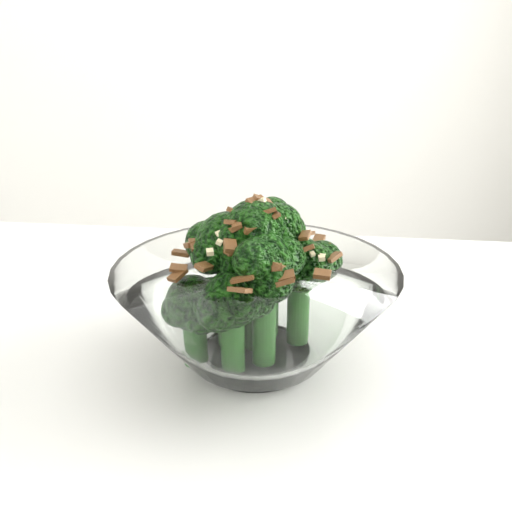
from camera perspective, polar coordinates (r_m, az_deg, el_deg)
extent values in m
cube|color=white|center=(0.51, -3.43, -14.89)|extent=(1.40, 1.17, 0.04)
cylinder|color=white|center=(0.53, 0.00, -9.98)|extent=(0.10, 0.10, 0.01)
cylinder|color=#1E5316|center=(0.50, 0.00, -4.46)|extent=(0.02, 0.02, 0.10)
sphere|color=#184B0E|center=(0.48, 0.00, 2.28)|extent=(0.06, 0.06, 0.06)
cylinder|color=#1E5316|center=(0.51, -2.77, -4.74)|extent=(0.02, 0.02, 0.08)
sphere|color=#184B0E|center=(0.49, -2.89, 1.19)|extent=(0.06, 0.06, 0.06)
cylinder|color=#1E5316|center=(0.52, 4.26, -5.49)|extent=(0.02, 0.02, 0.07)
sphere|color=#184B0E|center=(0.50, 4.40, -0.90)|extent=(0.05, 0.05, 0.05)
cylinder|color=#1E5316|center=(0.53, 1.21, -3.59)|extent=(0.02, 0.02, 0.09)
sphere|color=#184B0E|center=(0.51, 1.26, 2.30)|extent=(0.05, 0.05, 0.05)
cylinder|color=#1E5316|center=(0.48, 0.80, -6.69)|extent=(0.02, 0.02, 0.08)
sphere|color=#184B0E|center=(0.46, 0.84, -0.80)|extent=(0.05, 0.05, 0.05)
cylinder|color=#1E5316|center=(0.56, 4.28, -4.63)|extent=(0.02, 0.02, 0.05)
sphere|color=#184B0E|center=(0.54, 4.38, -1.31)|extent=(0.05, 0.05, 0.05)
cylinder|color=#1E5316|center=(0.50, -6.10, -8.31)|extent=(0.02, 0.02, 0.05)
sphere|color=#184B0E|center=(0.48, -6.26, -4.76)|extent=(0.05, 0.05, 0.05)
cylinder|color=#1E5316|center=(0.48, -2.35, -8.69)|extent=(0.02, 0.02, 0.06)
sphere|color=#184B0E|center=(0.46, -2.43, -4.38)|extent=(0.05, 0.05, 0.05)
cylinder|color=#1E5316|center=(0.56, -0.67, -4.27)|extent=(0.02, 0.02, 0.05)
sphere|color=#184B0E|center=(0.55, -0.69, -0.85)|extent=(0.05, 0.05, 0.05)
cube|color=brown|center=(0.44, 2.35, -0.95)|extent=(0.02, 0.02, 0.01)
cube|color=brown|center=(0.47, 2.96, 3.08)|extent=(0.02, 0.01, 0.01)
cube|color=brown|center=(0.50, -1.52, 4.22)|extent=(0.02, 0.02, 0.01)
cube|color=brown|center=(0.46, -1.94, 3.29)|extent=(0.01, 0.02, 0.01)
cube|color=brown|center=(0.54, -0.80, 2.76)|extent=(0.01, 0.02, 0.01)
cube|color=brown|center=(0.45, -5.23, -1.06)|extent=(0.02, 0.02, 0.01)
cube|color=brown|center=(0.49, -6.30, 1.26)|extent=(0.02, 0.01, 0.01)
cube|color=brown|center=(0.45, -2.58, 1.00)|extent=(0.01, 0.02, 0.01)
cube|color=brown|center=(0.47, -7.84, -1.87)|extent=(0.02, 0.02, 0.01)
cube|color=brown|center=(0.48, -6.13, 1.13)|extent=(0.01, 0.02, 0.01)
cube|color=brown|center=(0.50, -2.66, 3.99)|extent=(0.02, 0.02, 0.01)
cube|color=brown|center=(0.52, 2.25, 3.22)|extent=(0.01, 0.02, 0.01)
cube|color=brown|center=(0.49, 1.72, 4.19)|extent=(0.02, 0.02, 0.01)
cube|color=brown|center=(0.48, 7.77, -0.12)|extent=(0.02, 0.01, 0.01)
cube|color=brown|center=(0.48, 3.27, 3.60)|extent=(0.02, 0.01, 0.01)
cube|color=brown|center=(0.46, 4.89, 0.65)|extent=(0.02, 0.01, 0.01)
cube|color=brown|center=(0.49, 3.38, 3.24)|extent=(0.02, 0.01, 0.01)
cube|color=brown|center=(0.51, -7.48, 0.29)|extent=(0.02, 0.01, 0.01)
cube|color=brown|center=(0.43, -1.64, -3.41)|extent=(0.02, 0.02, 0.01)
cube|color=brown|center=(0.52, -5.54, 1.36)|extent=(0.02, 0.02, 0.01)
cube|color=brown|center=(0.50, 6.92, 0.88)|extent=(0.02, 0.02, 0.01)
cube|color=brown|center=(0.49, -0.56, 4.80)|extent=(0.02, 0.02, 0.01)
cube|color=brown|center=(0.50, -5.23, 2.00)|extent=(0.01, 0.02, 0.01)
cube|color=brown|center=(0.52, -2.49, 3.07)|extent=(0.02, 0.01, 0.01)
cube|color=brown|center=(0.46, -1.90, 2.84)|extent=(0.01, 0.01, 0.01)
cube|color=brown|center=(0.46, -0.05, 2.84)|extent=(0.02, 0.01, 0.01)
cube|color=brown|center=(0.52, 1.07, 3.12)|extent=(0.02, 0.02, 0.01)
cube|color=brown|center=(0.47, -2.22, 3.36)|extent=(0.02, 0.02, 0.01)
cube|color=brown|center=(0.49, 4.85, 2.20)|extent=(0.02, 0.01, 0.01)
cube|color=brown|center=(0.51, 4.30, 2.08)|extent=(0.02, 0.01, 0.01)
cube|color=brown|center=(0.46, 1.72, 4.21)|extent=(0.01, 0.02, 0.01)
cube|color=brown|center=(0.46, 3.43, 0.86)|extent=(0.02, 0.01, 0.01)
cube|color=brown|center=(0.43, -1.34, -2.27)|extent=(0.02, 0.02, 0.01)
cube|color=brown|center=(0.43, 2.77, -2.08)|extent=(0.02, 0.01, 0.01)
cube|color=brown|center=(0.44, 2.09, -1.00)|extent=(0.01, 0.02, 0.01)
cube|color=brown|center=(0.48, 0.68, 5.62)|extent=(0.02, 0.01, 0.01)
cube|color=brown|center=(0.46, 1.18, 4.46)|extent=(0.02, 0.01, 0.01)
cube|color=brown|center=(0.51, -1.98, 3.28)|extent=(0.01, 0.01, 0.00)
cube|color=brown|center=(0.45, -2.27, 0.47)|extent=(0.02, 0.01, 0.01)
cube|color=brown|center=(0.49, 1.17, 5.14)|extent=(0.01, 0.01, 0.01)
cube|color=brown|center=(0.48, 4.92, 2.07)|extent=(0.01, 0.02, 0.01)
cube|color=brown|center=(0.54, -0.13, 2.66)|extent=(0.02, 0.02, 0.01)
cube|color=brown|center=(0.47, -7.76, -1.21)|extent=(0.02, 0.01, 0.01)
cube|color=brown|center=(0.50, -4.51, 2.71)|extent=(0.02, 0.02, 0.01)
cube|color=brown|center=(0.50, 6.54, 0.93)|extent=(0.02, 0.01, 0.01)
cube|color=brown|center=(0.44, 2.92, -2.57)|extent=(0.02, 0.01, 0.01)
cube|color=brown|center=(0.52, -5.94, 1.45)|extent=(0.01, 0.01, 0.01)
cube|color=brown|center=(0.47, 0.08, 5.49)|extent=(0.02, 0.02, 0.01)
cube|color=brown|center=(0.46, -0.82, 2.85)|extent=(0.01, 0.02, 0.01)
cube|color=brown|center=(0.47, -1.97, 4.34)|extent=(0.02, 0.02, 0.01)
cube|color=brown|center=(0.52, 6.23, 1.54)|extent=(0.02, 0.02, 0.01)
cube|color=brown|center=(0.45, 6.65, -1.81)|extent=(0.02, 0.02, 0.01)
cube|color=brown|center=(0.53, 0.61, 3.00)|extent=(0.01, 0.02, 0.00)
cube|color=beige|center=(0.44, 1.21, 0.13)|extent=(0.01, 0.01, 0.00)
cube|color=beige|center=(0.54, 0.33, 2.87)|extent=(0.01, 0.01, 0.01)
cube|color=beige|center=(0.47, 2.93, 3.72)|extent=(0.01, 0.01, 0.01)
cube|color=beige|center=(0.53, 3.86, 2.84)|extent=(0.01, 0.01, 0.00)
cube|color=beige|center=(0.49, 0.95, 4.86)|extent=(0.01, 0.01, 0.00)
cube|color=beige|center=(0.46, 0.73, 4.24)|extent=(0.01, 0.01, 0.01)
cube|color=beige|center=(0.45, -4.62, 0.41)|extent=(0.01, 0.01, 0.01)
cube|color=beige|center=(0.48, -2.70, 3.99)|extent=(0.01, 0.01, 0.00)
cube|color=beige|center=(0.53, -4.14, 2.62)|extent=(0.01, 0.01, 0.01)
cube|color=beige|center=(0.53, 0.48, 3.35)|extent=(0.01, 0.01, 0.01)
cube|color=beige|center=(0.48, 6.64, 0.07)|extent=(0.01, 0.01, 0.00)
cube|color=beige|center=(0.46, -2.18, 2.91)|extent=(0.01, 0.00, 0.00)
cube|color=beige|center=(0.47, 0.62, 5.57)|extent=(0.01, 0.01, 0.01)
cube|color=beige|center=(0.47, 5.66, 0.21)|extent=(0.00, 0.01, 0.00)
cube|color=beige|center=(0.45, -5.36, -1.24)|extent=(0.01, 0.01, 0.01)
cube|color=beige|center=(0.47, 6.59, -0.19)|extent=(0.01, 0.01, 0.00)
cube|color=beige|center=(0.48, -5.75, 1.27)|extent=(0.01, 0.01, 0.01)
cube|color=beige|center=(0.53, -1.07, 3.45)|extent=(0.01, 0.01, 0.01)
cube|color=beige|center=(0.49, 4.72, 2.37)|extent=(0.01, 0.01, 0.00)
cube|color=beige|center=(0.48, 7.50, -0.21)|extent=(0.00, 0.00, 0.00)
cube|color=beige|center=(0.47, -3.66, 2.17)|extent=(0.01, 0.01, 0.01)
cube|color=beige|center=(0.49, -4.85, 2.30)|extent=(0.01, 0.01, 0.01)
cube|color=beige|center=(0.46, -3.68, 1.38)|extent=(0.01, 0.01, 0.01)
cube|color=beige|center=(0.54, -1.37, 2.95)|extent=(0.01, 0.01, 0.01)
cube|color=beige|center=(0.51, -1.81, 3.74)|extent=(0.01, 0.01, 0.00)
cube|color=beige|center=(0.44, 0.79, -0.33)|extent=(0.01, 0.01, 0.00)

